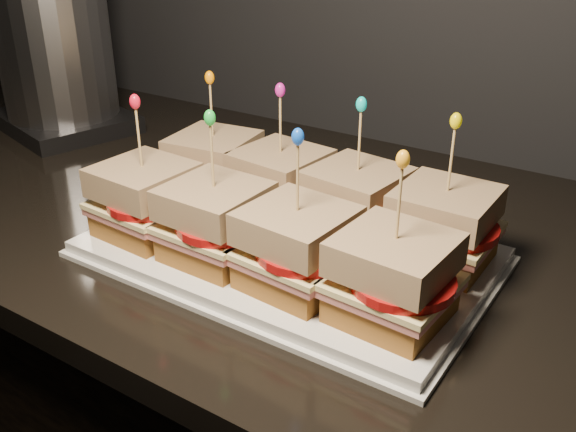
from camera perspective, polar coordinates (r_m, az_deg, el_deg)
The scene contains 62 objects.
granite_slab at distance 0.82m, azimuth 3.73°, elevation -1.93°, with size 2.66×0.68×0.03m, color black.
platter at distance 0.74m, azimuth 0.00°, elevation -3.22°, with size 0.44×0.27×0.02m, color white.
platter_rim at distance 0.74m, azimuth 0.00°, elevation -3.62°, with size 0.45×0.28×0.01m, color white.
sandwich_0_bread_bot at distance 0.86m, azimuth -6.47°, elevation 2.68°, with size 0.10×0.10×0.03m, color brown.
sandwich_0_ham at distance 0.85m, azimuth -6.53°, elevation 3.75°, with size 0.11×0.10×0.01m, color #B1544A.
sandwich_0_cheese at distance 0.85m, azimuth -6.55°, elevation 4.19°, with size 0.11×0.10×0.01m, color #F5E193.
sandwich_0_tomato at distance 0.83m, azimuth -6.20°, elevation 4.37°, with size 0.10×0.10×0.01m, color #AD100F.
sandwich_0_bread_top at distance 0.84m, azimuth -6.65°, elevation 6.01°, with size 0.10×0.10×0.03m, color #542910.
sandwich_0_pick at distance 0.82m, azimuth -6.82°, elevation 9.07°, with size 0.00×0.00×0.09m, color tan.
sandwich_0_frill at distance 0.81m, azimuth -6.99°, elevation 12.12°, with size 0.01×0.01×0.02m, color #FD8700.
sandwich_1_bread_bot at distance 0.80m, azimuth -0.65°, elevation 1.05°, with size 0.10×0.10×0.03m, color brown.
sandwich_1_ham at distance 0.79m, azimuth -0.66°, elevation 2.19°, with size 0.11×0.10×0.01m, color #B1544A.
sandwich_1_cheese at distance 0.79m, azimuth -0.66°, elevation 2.65°, with size 0.11×0.10×0.01m, color #F5E193.
sandwich_1_tomato at distance 0.77m, azimuth -0.17°, elevation 2.82°, with size 0.10×0.10×0.01m, color #AD100F.
sandwich_1_bread_top at distance 0.78m, azimuth -0.67°, elevation 4.59°, with size 0.10×0.10×0.03m, color #542910.
sandwich_1_pick at distance 0.76m, azimuth -0.69°, elevation 7.87°, with size 0.00×0.00×0.09m, color tan.
sandwich_1_frill at distance 0.75m, azimuth -0.71°, elevation 11.14°, with size 0.01×0.01×0.02m, color #C41892.
sandwich_2_bread_bot at distance 0.75m, azimuth 5.98°, elevation -0.82°, with size 0.10×0.10×0.03m, color brown.
sandwich_2_ham at distance 0.74m, azimuth 6.05°, elevation 0.37°, with size 0.11×0.10×0.01m, color #B1544A.
sandwich_2_cheese at distance 0.74m, azimuth 6.07°, elevation 0.86°, with size 0.11×0.10×0.01m, color #F5E193.
sandwich_2_tomato at distance 0.73m, azimuth 6.71°, elevation 1.00°, with size 0.10×0.10×0.01m, color #AD100F.
sandwich_2_bread_top at distance 0.73m, azimuth 6.18°, elevation 2.90°, with size 0.10×0.10×0.03m, color #542910.
sandwich_2_pick at distance 0.71m, azimuth 6.36°, elevation 6.36°, with size 0.00×0.00×0.09m, color tan.
sandwich_2_frill at distance 0.70m, azimuth 6.54°, elevation 9.84°, with size 0.01×0.01×0.02m, color #07C6C2.
sandwich_3_bread_bot at distance 0.71m, azimuth 13.40°, elevation -2.90°, with size 0.10×0.10×0.03m, color brown.
sandwich_3_ham at distance 0.71m, azimuth 13.55°, elevation -1.67°, with size 0.11×0.10×0.01m, color #B1544A.
sandwich_3_cheese at distance 0.70m, azimuth 13.61°, elevation -1.16°, with size 0.11×0.10×0.01m, color #F5E193.
sandwich_3_tomato at distance 0.69m, azimuth 14.41°, elevation -1.05°, with size 0.10×0.10×0.01m, color #AD100F.
sandwich_3_bread_top at distance 0.69m, azimuth 13.85°, elevation 0.95°, with size 0.10×0.10×0.03m, color #542910.
sandwich_3_pick at distance 0.67m, azimuth 14.27°, elevation 4.55°, with size 0.00×0.00×0.09m, color tan.
sandwich_3_frill at distance 0.66m, azimuth 14.70°, elevation 8.18°, with size 0.01×0.01×0.02m, color yellow.
sandwich_4_bread_bot at distance 0.77m, azimuth -12.36°, elevation -0.46°, with size 0.10×0.10×0.03m, color brown.
sandwich_4_ham at distance 0.77m, azimuth -12.48°, elevation 0.70°, with size 0.11×0.10×0.01m, color #B1544A.
sandwich_4_cheese at distance 0.76m, azimuth -12.53°, elevation 1.17°, with size 0.11×0.10×0.01m, color #F5E193.
sandwich_4_tomato at distance 0.75m, azimuth -12.26°, elevation 1.32°, with size 0.10×0.10×0.01m, color #AD100F.
sandwich_4_bread_top at distance 0.75m, azimuth -12.74°, elevation 3.16°, with size 0.10×0.10×0.03m, color #542910.
sandwich_4_pick at distance 0.74m, azimuth -13.10°, elevation 6.51°, with size 0.00×0.00×0.09m, color tan.
sandwich_4_frill at distance 0.72m, azimuth -13.46°, elevation 9.87°, with size 0.01×0.01×0.02m, color red.
sandwich_5_bread_bot at distance 0.71m, azimuth -6.34°, elevation -2.56°, with size 0.10×0.10×0.03m, color brown.
sandwich_5_ham at distance 0.70m, azimuth -6.41°, elevation -1.31°, with size 0.11×0.10×0.01m, color #B1544A.
sandwich_5_cheese at distance 0.70m, azimuth -6.44°, elevation -0.80°, with size 0.11×0.10×0.01m, color #F5E193.
sandwich_5_tomato at distance 0.68m, azimuth -6.01°, elevation -0.68°, with size 0.10×0.10×0.01m, color #AD100F.
sandwich_5_bread_top at distance 0.69m, azimuth -6.56°, elevation 1.34°, with size 0.10×0.10×0.03m, color #542910.
sandwich_5_pick at distance 0.67m, azimuth -6.76°, elevation 4.98°, with size 0.00×0.00×0.09m, color tan.
sandwich_5_frill at distance 0.65m, azimuth -6.97°, elevation 8.67°, with size 0.01×0.01×0.02m, color green.
sandwich_6_bread_bot at distance 0.65m, azimuth 0.80°, elevation -5.00°, with size 0.10×0.10×0.03m, color brown.
sandwich_6_ham at distance 0.65m, azimuth 0.80°, elevation -3.68°, with size 0.11×0.10×0.01m, color #B1544A.
sandwich_6_cheese at distance 0.64m, azimuth 0.81°, elevation -3.14°, with size 0.11×0.10×0.01m, color #F5E193.
sandwich_6_tomato at distance 0.63m, azimuth 1.44°, elevation -3.06°, with size 0.10×0.10×0.01m, color #AD100F.
sandwich_6_bread_top at distance 0.63m, azimuth 0.82°, elevation -0.86°, with size 0.10×0.10×0.03m, color #542910.
sandwich_6_pick at distance 0.61m, azimuth 0.85°, elevation 3.06°, with size 0.00×0.00×0.09m, color tan.
sandwich_6_frill at distance 0.59m, azimuth 0.88°, elevation 7.06°, with size 0.01×0.01×0.02m, color blue.
sandwich_7_bread_bot at distance 0.61m, azimuth 9.11°, elevation -7.72°, with size 0.10×0.10×0.03m, color brown.
sandwich_7_ham at distance 0.60m, azimuth 9.23°, elevation -6.35°, with size 0.11×0.10×0.01m, color #B1544A.
sandwich_7_cheese at distance 0.60m, azimuth 9.28°, elevation -5.79°, with size 0.11×0.10×0.01m, color #F5E193.
sandwich_7_tomato at distance 0.59m, azimuth 10.14°, elevation -5.75°, with size 0.10×0.10×0.01m, color #AD100F.
sandwich_7_bread_top at distance 0.59m, azimuth 9.48°, elevation -3.40°, with size 0.10×0.10×0.03m, color #542910.
sandwich_7_pick at distance 0.56m, azimuth 9.82°, elevation 0.72°, with size 0.00×0.00×0.09m, color tan.
sandwich_7_frill at distance 0.55m, azimuth 10.18°, elevation 4.98°, with size 0.01×0.01×0.02m, color orange.
appliance_base at distance 1.23m, azimuth -19.09°, elevation 7.97°, with size 0.23×0.19×0.03m, color #262628.
appliance_body at distance 1.20m, azimuth -20.07°, elevation 14.22°, with size 0.19×0.19×0.25m, color silver.
appliance at distance 1.20m, azimuth -20.04°, elevation 14.00°, with size 0.23×0.19×0.30m, color silver, non-canonical shape.
Camera 1 is at (0.56, 1.04, 1.27)m, focal length 40.00 mm.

